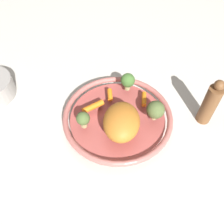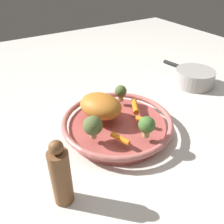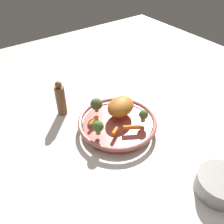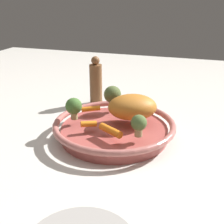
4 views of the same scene
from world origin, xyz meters
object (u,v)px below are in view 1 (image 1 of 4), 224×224
baby_carrot_right (110,95)px  broccoli_floret_large (156,110)px  roast_chicken_piece (122,122)px  broccoli_floret_mid (83,119)px  broccoli_floret_small (128,81)px  pepper_mill (210,104)px  serving_bowl (118,119)px  baby_carrot_center (93,107)px  baby_carrot_left (144,99)px

baby_carrot_right → broccoli_floret_large: broccoli_floret_large is taller
roast_chicken_piece → broccoli_floret_mid: size_ratio=2.43×
baby_carrot_right → broccoli_floret_small: 0.07m
baby_carrot_right → broccoli_floret_mid: size_ratio=0.74×
pepper_mill → baby_carrot_right: bearing=-72.6°
serving_bowl → pepper_mill: 0.27m
baby_carrot_right → broccoli_floret_small: (-0.06, 0.03, 0.03)m
serving_bowl → broccoli_floret_large: size_ratio=5.10×
broccoli_floret_mid → baby_carrot_right: bearing=174.7°
roast_chicken_piece → baby_carrot_center: size_ratio=1.91×
serving_bowl → baby_carrot_center: size_ratio=4.79×
baby_carrot_right → roast_chicken_piece: bearing=42.8°
roast_chicken_piece → pepper_mill: 0.27m
baby_carrot_left → baby_carrot_center: bearing=-50.7°
baby_carrot_left → pepper_mill: (-0.05, 0.18, 0.02)m
roast_chicken_piece → baby_carrot_right: (-0.09, -0.08, -0.03)m
baby_carrot_center → roast_chicken_piece: bearing=76.5°
serving_bowl → baby_carrot_right: size_ratio=8.16×
baby_carrot_center → pepper_mill: pepper_mill is taller
broccoli_floret_large → pepper_mill: (-0.10, 0.13, -0.01)m
broccoli_floret_mid → pepper_mill: pepper_mill is taller
serving_bowl → pepper_mill: pepper_mill is taller
baby_carrot_right → broccoli_floret_large: 0.16m
roast_chicken_piece → baby_carrot_center: 0.11m
roast_chicken_piece → pepper_mill: bearing=132.5°
roast_chicken_piece → pepper_mill: (-0.18, 0.20, -0.00)m
baby_carrot_right → baby_carrot_center: 0.07m
baby_carrot_center → broccoli_floret_mid: 0.07m
baby_carrot_left → broccoli_floret_mid: (0.17, -0.11, 0.03)m
baby_carrot_right → broccoli_floret_small: broccoli_floret_small is taller
broccoli_floret_large → pepper_mill: bearing=128.3°
roast_chicken_piece → baby_carrot_left: roast_chicken_piece is taller
baby_carrot_left → broccoli_floret_large: size_ratio=0.84×
baby_carrot_center → broccoli_floret_mid: broccoli_floret_mid is taller
baby_carrot_center → broccoli_floret_small: 0.14m
broccoli_floret_large → broccoli_floret_mid: bearing=-54.3°
serving_bowl → roast_chicken_piece: 0.08m
roast_chicken_piece → baby_carrot_left: bearing=173.1°
baby_carrot_right → pepper_mill: 0.30m
serving_bowl → broccoli_floret_mid: bearing=-38.8°
baby_carrot_right → broccoli_floret_mid: 0.14m
serving_bowl → baby_carrot_left: size_ratio=6.10×
baby_carrot_center → broccoli_floret_small: (-0.12, 0.06, 0.03)m
baby_carrot_right → broccoli_floret_mid: (0.13, -0.01, 0.02)m
broccoli_floret_large → broccoli_floret_small: 0.14m
baby_carrot_left → baby_carrot_right: same height
roast_chicken_piece → broccoli_floret_large: (-0.08, 0.07, 0.00)m
roast_chicken_piece → broccoli_floret_large: 0.10m
baby_carrot_right → baby_carrot_center: baby_carrot_center is taller
broccoli_floret_large → broccoli_floret_mid: (0.12, -0.16, -0.01)m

